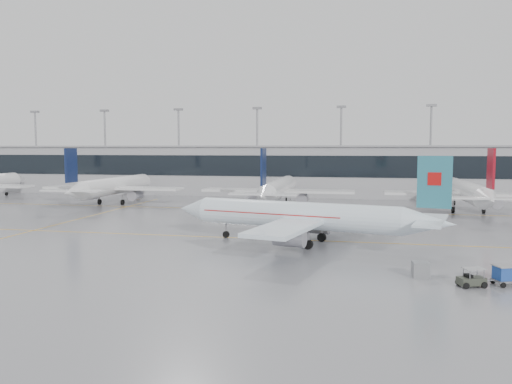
% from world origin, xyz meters
% --- Properties ---
extents(ground, '(320.00, 320.00, 0.00)m').
position_xyz_m(ground, '(0.00, 0.00, 0.00)').
color(ground, gray).
rests_on(ground, ground).
extents(taxi_line_main, '(120.00, 0.25, 0.01)m').
position_xyz_m(taxi_line_main, '(0.00, 0.00, 0.01)').
color(taxi_line_main, orange).
rests_on(taxi_line_main, ground).
extents(taxi_line_north, '(120.00, 0.25, 0.01)m').
position_xyz_m(taxi_line_north, '(0.00, 30.00, 0.01)').
color(taxi_line_north, orange).
rests_on(taxi_line_north, ground).
extents(taxi_line_cross, '(0.25, 60.00, 0.01)m').
position_xyz_m(taxi_line_cross, '(-30.00, 15.00, 0.01)').
color(taxi_line_cross, orange).
rests_on(taxi_line_cross, ground).
extents(terminal, '(180.00, 15.00, 12.00)m').
position_xyz_m(terminal, '(0.00, 62.00, 6.00)').
color(terminal, '#96969A').
rests_on(terminal, ground).
extents(terminal_glass, '(180.00, 0.20, 5.00)m').
position_xyz_m(terminal_glass, '(0.00, 54.45, 7.50)').
color(terminal_glass, black).
rests_on(terminal_glass, ground).
extents(terminal_roof, '(182.00, 16.00, 0.40)m').
position_xyz_m(terminal_roof, '(0.00, 62.00, 12.20)').
color(terminal_roof, gray).
rests_on(terminal_roof, ground).
extents(light_masts, '(156.40, 1.00, 22.60)m').
position_xyz_m(light_masts, '(0.00, 68.00, 13.34)').
color(light_masts, gray).
rests_on(light_masts, ground).
extents(air_canada_jet, '(34.84, 27.94, 10.88)m').
position_xyz_m(air_canada_jet, '(9.18, -2.77, 3.43)').
color(air_canada_jet, white).
rests_on(air_canada_jet, ground).
extents(parked_jet_b, '(29.64, 36.96, 11.72)m').
position_xyz_m(parked_jet_b, '(-35.00, 33.69, 3.71)').
color(parked_jet_b, silver).
rests_on(parked_jet_b, ground).
extents(parked_jet_c, '(29.64, 36.96, 11.72)m').
position_xyz_m(parked_jet_c, '(-0.00, 33.69, 3.71)').
color(parked_jet_c, silver).
rests_on(parked_jet_c, ground).
extents(parked_jet_d, '(29.64, 36.96, 11.72)m').
position_xyz_m(parked_jet_d, '(35.00, 33.69, 3.71)').
color(parked_jet_d, silver).
rests_on(parked_jet_d, ground).
extents(baggage_tug, '(3.33, 2.02, 1.59)m').
position_xyz_m(baggage_tug, '(24.78, -18.60, 0.56)').
color(baggage_tug, '#32362D').
rests_on(baggage_tug, ground).
extents(baggage_cart, '(3.19, 2.42, 1.75)m').
position_xyz_m(baggage_cart, '(28.17, -17.39, 1.03)').
color(baggage_cart, gray).
rests_on(baggage_cart, ground).
extents(gse_unit, '(1.56, 1.47, 1.44)m').
position_xyz_m(gse_unit, '(20.94, -16.27, 0.72)').
color(gse_unit, gray).
rests_on(gse_unit, ground).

